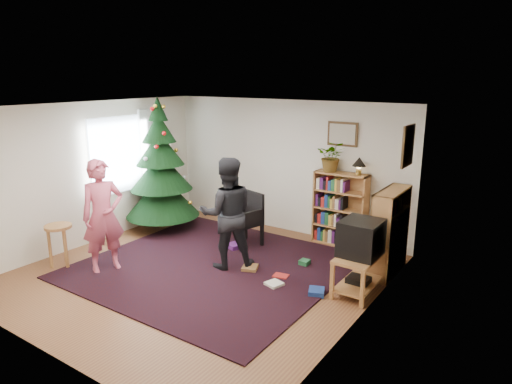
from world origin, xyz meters
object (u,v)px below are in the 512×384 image
Objects in this scene: armchair at (247,217)px; potted_plant at (332,156)px; person_standing at (103,216)px; picture_right at (408,146)px; stool at (59,235)px; bookshelf_back at (340,208)px; bookshelf_right at (390,231)px; crt_tv at (361,238)px; person_by_chair at (227,214)px; tv_stand at (359,270)px; christmas_tree at (161,175)px; picture_back at (343,134)px; table_lamp at (359,163)px.

potted_plant is at bearing 54.50° from armchair.
picture_right is at bearing -34.94° from person_standing.
armchair reaches higher than stool.
potted_plant is (-0.20, 0.00, 0.90)m from bookshelf_back.
crt_tv is at bearing 171.94° from bookshelf_right.
stool is at bearing -8.69° from person_by_chair.
person_by_chair is (-2.28, -1.31, -1.08)m from picture_right.
picture_right is at bearing 23.17° from armchair.
tv_stand is at bearing -57.57° from bookshelf_back.
person_by_chair is (-1.03, -1.90, 0.21)m from bookshelf_back.
bookshelf_back is (3.21, 1.13, -0.40)m from christmas_tree.
bookshelf_back is (-1.25, 0.59, -1.29)m from picture_right.
person_standing is at bearing -127.39° from potted_plant.
person_by_chair reaches higher than bookshelf_back.
stool is at bearing -111.52° from armchair.
potted_plant is at bearing 127.29° from crt_tv.
stool is at bearing -131.95° from picture_back.
christmas_tree is at bearing -173.05° from picture_right.
crt_tv is (0.99, -1.56, 0.13)m from bookshelf_back.
picture_right reaches higher than crt_tv.
person_standing is 5.72× the size of table_lamp.
stool is at bearing 121.61° from bookshelf_right.
tv_stand is 2.87× the size of table_lamp.
bookshelf_right reaches higher than armchair.
stool is (-3.14, -3.49, -1.42)m from picture_back.
crt_tv is at bearing -57.82° from picture_back.
table_lamp is at bearing 113.90° from tv_stand.
crt_tv is at bearing 0.66° from armchair.
person_standing is 1.87m from person_by_chair.
picture_back reaches higher than bookshelf_back.
picture_right is 4.58m from christmas_tree.
christmas_tree is 2.32m from person_by_chair.
bookshelf_right is at bearing -27.86° from potted_plant.
person_standing is (0.69, -1.90, -0.20)m from christmas_tree.
stool is at bearing -136.33° from table_lamp.
crt_tv is 1.85× the size of table_lamp.
picture_right reaches higher than potted_plant.
crt_tv is 2.11m from potted_plant.
crt_tv is at bearing 180.00° from tv_stand.
person_standing is at bearing -127.60° from picture_back.
person_by_chair is at bearing 33.72° from stool.
potted_plant is (-1.45, 0.59, -0.38)m from picture_right.
bookshelf_right is 2.48m from armchair.
picture_back is at bearing 122.18° from crt_tv.
picture_back is 1.81× the size of table_lamp.
christmas_tree is at bearing 89.91° from stool.
picture_back is 0.32× the size of person_standing.
christmas_tree reaches higher than person_standing.
table_lamp is at bearing -20.83° from person_standing.
picture_back is 1.94m from bookshelf_right.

